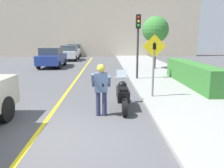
{
  "coord_description": "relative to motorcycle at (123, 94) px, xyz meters",
  "views": [
    {
      "loc": [
        1.19,
        -5.04,
        2.4
      ],
      "look_at": [
        1.4,
        2.52,
        0.83
      ],
      "focal_mm": 35.0,
      "sensor_mm": 36.0,
      "label": 1
    }
  ],
  "objects": [
    {
      "name": "parked_car_white",
      "position": [
        -4.69,
        17.76,
        0.36
      ],
      "size": [
        1.88,
        4.2,
        1.68
      ],
      "color": "black",
      "rests_on": "ground"
    },
    {
      "name": "person_biker",
      "position": [
        -0.73,
        -0.76,
        0.51
      ],
      "size": [
        0.59,
        0.46,
        1.65
      ],
      "color": "#282D4C",
      "rests_on": "ground"
    },
    {
      "name": "road_center_line",
      "position": [
        -2.37,
        3.67,
        -0.49
      ],
      "size": [
        0.12,
        36.0,
        0.01
      ],
      "color": "yellow",
      "rests_on": "ground"
    },
    {
      "name": "ground_plane",
      "position": [
        -1.77,
        -2.33,
        -0.49
      ],
      "size": [
        80.0,
        80.0,
        0.0
      ],
      "primitive_type": "plane",
      "color": "#4C4C4F"
    },
    {
      "name": "building_backdrop",
      "position": [
        -1.77,
        23.67,
        4.01
      ],
      "size": [
        28.0,
        1.2,
        9.0
      ],
      "color": "beige",
      "rests_on": "ground"
    },
    {
      "name": "parked_car_silver",
      "position": [
        -4.91,
        23.76,
        0.36
      ],
      "size": [
        1.88,
        4.2,
        1.68
      ],
      "color": "black",
      "rests_on": "ground"
    },
    {
      "name": "motorcycle",
      "position": [
        0.0,
        0.0,
        0.0
      ],
      "size": [
        0.62,
        2.24,
        1.27
      ],
      "color": "black",
      "rests_on": "ground"
    },
    {
      "name": "sidewalk_curb",
      "position": [
        3.03,
        1.67,
        -0.44
      ],
      "size": [
        4.4,
        44.0,
        0.11
      ],
      "color": "gray",
      "rests_on": "ground"
    },
    {
      "name": "street_tree",
      "position": [
        3.23,
        9.67,
        2.57
      ],
      "size": [
        2.01,
        2.01,
        3.99
      ],
      "color": "brown",
      "rests_on": "sidewalk_curb"
    },
    {
      "name": "parked_car_blue",
      "position": [
        -5.2,
        11.58,
        0.36
      ],
      "size": [
        1.88,
        4.2,
        1.68
      ],
      "color": "black",
      "rests_on": "ground"
    },
    {
      "name": "crossing_sign",
      "position": [
        1.31,
        1.17,
        1.1
      ],
      "size": [
        0.91,
        0.08,
        2.46
      ],
      "color": "slate",
      "rests_on": "sidewalk_curb"
    },
    {
      "name": "hedge_row",
      "position": [
        3.83,
        3.56,
        0.16
      ],
      "size": [
        0.9,
        5.85,
        1.09
      ],
      "color": "#33702D",
      "rests_on": "sidewalk_curb"
    },
    {
      "name": "traffic_light",
      "position": [
        1.26,
        5.27,
        2.14
      ],
      "size": [
        0.26,
        0.3,
        3.63
      ],
      "color": "#2D2D30",
      "rests_on": "sidewalk_curb"
    }
  ]
}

